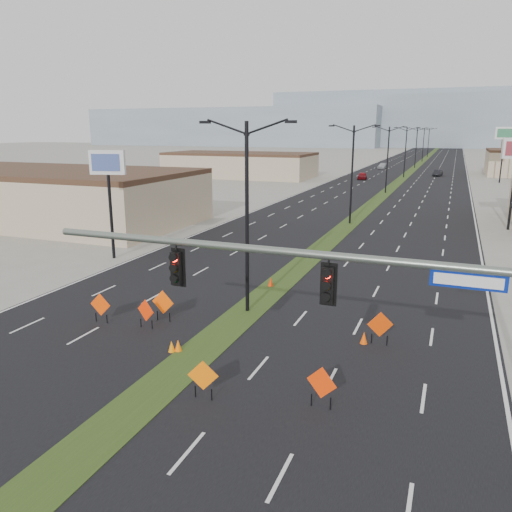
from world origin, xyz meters
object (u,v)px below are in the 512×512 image
at_px(pole_sign_west, 108,172).
at_px(signal_mast, 393,307).
at_px(streetlight_0, 247,213).
at_px(construction_sign_3, 203,377).
at_px(car_left, 362,176).
at_px(car_mid, 438,173).
at_px(construction_sign_0, 100,306).
at_px(cone_0, 172,346).
at_px(cone_1, 178,346).
at_px(car_far, 382,166).
at_px(streetlight_5, 423,144).
at_px(streetlight_6, 429,142).
at_px(construction_sign_5, 322,384).
at_px(cone_3, 271,282).
at_px(streetlight_1, 352,172).
at_px(construction_sign_1, 146,312).
at_px(construction_sign_2, 163,303).
at_px(construction_sign_4, 380,326).
at_px(streetlight_3, 405,151).
at_px(streetlight_2, 388,158).
at_px(cone_2, 364,338).
at_px(pole_sign_east_far, 505,137).
at_px(streetlight_4, 416,146).

bearing_deg(pole_sign_west, signal_mast, -52.76).
xyz_separation_m(streetlight_0, construction_sign_3, (2.00, -9.00, -4.53)).
xyz_separation_m(car_left, car_mid, (13.62, 13.20, -0.03)).
bearing_deg(construction_sign_0, cone_0, -19.65).
bearing_deg(cone_1, car_left, 94.38).
distance_m(streetlight_0, car_far, 106.90).
bearing_deg(streetlight_5, streetlight_6, 90.00).
relative_size(streetlight_6, construction_sign_5, 6.34).
bearing_deg(signal_mast, construction_sign_0, 158.89).
bearing_deg(cone_3, signal_mast, -58.66).
relative_size(streetlight_0, pole_sign_west, 1.23).
xyz_separation_m(streetlight_1, car_mid, (6.40, 61.81, -4.75)).
relative_size(streetlight_1, cone_3, 16.69).
distance_m(construction_sign_0, construction_sign_1, 2.56).
relative_size(construction_sign_2, construction_sign_4, 1.05).
distance_m(streetlight_3, car_left, 11.35).
bearing_deg(car_left, streetlight_1, -87.50).
relative_size(streetlight_0, construction_sign_4, 6.31).
bearing_deg(streetlight_2, streetlight_3, 90.00).
distance_m(streetlight_1, construction_sign_1, 32.57).
relative_size(construction_sign_5, cone_2, 2.72).
height_order(signal_mast, streetlight_3, streetlight_3).
xyz_separation_m(streetlight_1, cone_2, (6.61, -29.95, -5.13)).
relative_size(construction_sign_2, pole_sign_east_far, 0.17).
relative_size(car_mid, construction_sign_4, 2.57).
bearing_deg(cone_1, streetlight_2, 89.16).
height_order(signal_mast, streetlight_5, streetlight_5).
height_order(signal_mast, construction_sign_5, signal_mast).
bearing_deg(car_left, pole_sign_east_far, 0.84).
xyz_separation_m(streetlight_3, construction_sign_0, (-6.31, -88.26, -4.51)).
bearing_deg(construction_sign_3, construction_sign_1, 124.90).
distance_m(construction_sign_2, cone_2, 10.13).
bearing_deg(car_far, streetlight_2, -79.03).
bearing_deg(streetlight_3, streetlight_2, -90.00).
relative_size(streetlight_2, car_far, 2.21).
bearing_deg(streetlight_6, pole_sign_west, -94.97).
height_order(streetlight_0, car_mid, streetlight_0).
bearing_deg(streetlight_6, cone_2, -87.77).
bearing_deg(signal_mast, streetlight_3, 95.20).
relative_size(car_mid, cone_1, 7.04).
bearing_deg(streetlight_4, construction_sign_1, -91.85).
relative_size(construction_sign_1, construction_sign_2, 0.89).
height_order(streetlight_0, car_far, streetlight_0).
xyz_separation_m(signal_mast, pole_sign_east_far, (9.05, 89.56, 3.46)).
bearing_deg(signal_mast, streetlight_5, 93.26).
bearing_deg(streetlight_2, construction_sign_2, -93.35).
xyz_separation_m(construction_sign_0, construction_sign_2, (2.86, 1.33, 0.07)).
distance_m(streetlight_1, streetlight_3, 56.00).
bearing_deg(construction_sign_2, streetlight_0, 41.35).
bearing_deg(pole_sign_east_far, car_left, -172.39).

